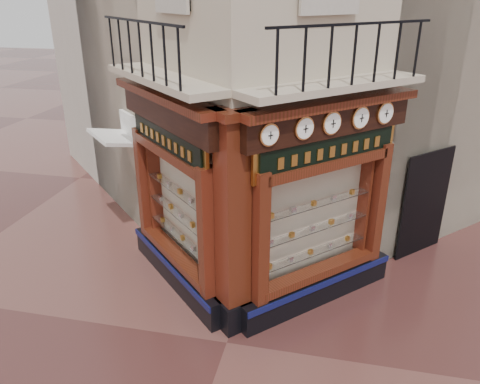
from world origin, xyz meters
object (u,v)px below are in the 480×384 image
(clock_d, at_px, (360,118))
(clock_b, at_px, (304,128))
(signboard_left, at_px, (167,140))
(signboard_right, at_px, (330,151))
(awning, at_px, (125,236))
(corner_pilaster, at_px, (233,230))
(clock_c, at_px, (332,123))
(clock_a, at_px, (269,135))
(clock_e, at_px, (385,113))

(clock_d, bearing_deg, clock_b, -180.00)
(clock_d, distance_m, signboard_left, 3.44)
(signboard_right, bearing_deg, clock_b, -170.82)
(awning, distance_m, signboard_left, 4.00)
(corner_pilaster, relative_size, clock_b, 10.52)
(clock_d, bearing_deg, awning, 120.73)
(clock_c, bearing_deg, clock_d, 0.00)
(clock_c, xyz_separation_m, signboard_left, (-2.92, 0.15, -0.52))
(clock_a, distance_m, clock_b, 0.68)
(clock_b, bearing_deg, awning, 108.42)
(signboard_right, bearing_deg, signboard_left, 135.00)
(corner_pilaster, xyz_separation_m, clock_b, (1.06, 0.45, 1.67))
(clock_c, bearing_deg, corner_pilaster, 165.43)
(clock_b, height_order, clock_c, clock_c)
(corner_pilaster, relative_size, clock_c, 10.10)
(clock_c, distance_m, signboard_right, 0.54)
(clock_b, bearing_deg, corner_pilaster, 158.17)
(clock_c, bearing_deg, clock_b, -180.00)
(signboard_left, distance_m, signboard_right, 2.92)
(clock_a, bearing_deg, clock_c, 0.00)
(clock_c, bearing_deg, awning, 114.49)
(corner_pilaster, bearing_deg, clock_d, -10.54)
(signboard_right, bearing_deg, corner_pilaster, 169.75)
(clock_e, distance_m, awning, 6.84)
(clock_d, height_order, clock_e, clock_e)
(corner_pilaster, distance_m, clock_b, 2.03)
(corner_pilaster, relative_size, clock_a, 11.23)
(clock_b, relative_size, clock_e, 0.95)
(clock_b, xyz_separation_m, clock_d, (0.87, 0.87, 0.00))
(clock_d, xyz_separation_m, clock_e, (0.43, 0.43, -0.00))
(signboard_left, bearing_deg, clock_d, -129.81)
(clock_a, height_order, signboard_right, clock_a)
(corner_pilaster, xyz_separation_m, awning, (-3.38, 2.67, -1.95))
(clock_e, xyz_separation_m, signboard_left, (-3.82, -0.74, -0.52))
(signboard_left, bearing_deg, signboard_right, -135.00)
(clock_d, bearing_deg, clock_c, -180.00)
(clock_c, height_order, awning, clock_c)
(clock_b, bearing_deg, clock_c, 0.00)
(clock_e, relative_size, signboard_left, 0.18)
(clock_b, relative_size, clock_d, 0.96)
(clock_b, relative_size, signboard_right, 0.17)
(clock_d, bearing_deg, clock_a, -180.00)
(clock_c, bearing_deg, signboard_left, 131.99)
(clock_c, relative_size, awning, 0.28)
(clock_d, bearing_deg, signboard_left, 140.19)
(clock_a, bearing_deg, clock_b, 0.00)
(clock_d, xyz_separation_m, awning, (-5.30, 1.35, -3.62))
(clock_a, relative_size, signboard_right, 0.16)
(clock_a, height_order, clock_c, clock_c)
(corner_pilaster, bearing_deg, clock_c, -14.57)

